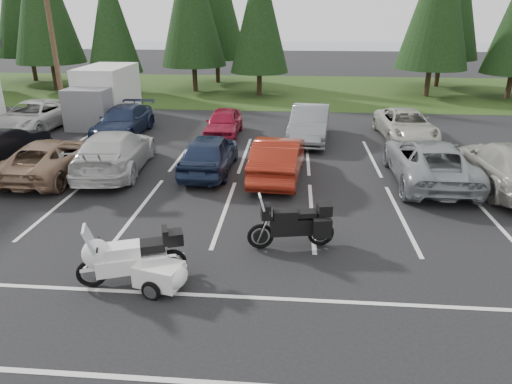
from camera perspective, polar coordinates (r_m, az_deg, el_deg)
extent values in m
plane|color=black|center=(13.46, -6.65, -4.07)|extent=(120.00, 120.00, 0.00)
cube|color=#203611|center=(36.41, 0.71, 12.68)|extent=(80.00, 16.00, 0.01)
cube|color=slate|center=(67.12, 6.26, 16.81)|extent=(70.00, 50.00, 0.02)
cylinder|color=#473321|center=(26.98, -24.10, 17.25)|extent=(0.26, 0.26, 9.00)
cube|color=silver|center=(15.25, -5.23, -0.78)|extent=(32.00, 16.00, 0.01)
cylinder|color=#332316|center=(39.55, -23.95, 13.64)|extent=(0.36, 0.36, 2.78)
cylinder|color=#332316|center=(36.04, -16.98, 13.35)|extent=(0.36, 0.36, 2.11)
cone|color=black|center=(35.72, -17.77, 20.04)|extent=(3.87, 3.87, 7.48)
cylinder|color=#332316|center=(35.85, -7.67, 14.45)|extent=(0.36, 0.36, 2.62)
cylinder|color=#332316|center=(33.87, 0.42, 13.90)|extent=(0.36, 0.36, 2.26)
cone|color=black|center=(33.54, 0.44, 21.55)|extent=(4.14, 4.14, 7.99)
cylinder|color=#332316|center=(35.52, 20.73, 13.26)|extent=(0.36, 0.36, 2.69)
cylinder|color=#332316|center=(37.12, 29.17, 11.97)|extent=(0.36, 0.36, 2.33)
cylinder|color=#332316|center=(45.13, -26.09, 14.18)|extent=(0.36, 0.36, 2.88)
cylinder|color=#332316|center=(40.14, -4.82, 15.42)|extent=(0.36, 0.36, 2.71)
cylinder|color=#332316|center=(40.54, 21.85, 14.26)|extent=(0.36, 0.36, 3.00)
imported|color=#8A6850|center=(18.70, -24.02, 3.95)|extent=(2.37, 5.05, 1.40)
imported|color=beige|center=(18.33, -17.21, 4.87)|extent=(2.68, 5.65, 1.59)
imported|color=#1A2542|center=(17.55, -5.88, 4.88)|extent=(1.87, 4.47, 1.51)
imported|color=maroon|center=(16.85, 2.81, 4.32)|extent=(2.02, 4.83, 1.55)
imported|color=gray|center=(17.58, 20.78, 3.63)|extent=(2.68, 5.62, 1.55)
imported|color=#A3A195|center=(18.10, 28.94, 2.91)|extent=(2.37, 5.64, 1.63)
imported|color=silver|center=(26.41, -26.02, 8.55)|extent=(2.73, 5.44, 1.48)
imported|color=#192340|center=(23.72, -16.24, 8.50)|extent=(2.13, 4.92, 1.41)
imported|color=maroon|center=(22.69, -4.07, 8.64)|extent=(1.60, 3.94, 1.34)
imported|color=slate|center=(21.99, 6.72, 8.47)|extent=(2.18, 5.03, 1.61)
imported|color=#B5B3A6|center=(23.25, 18.20, 7.97)|extent=(2.52, 5.04, 1.37)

